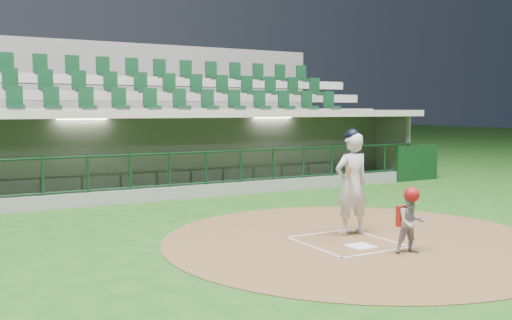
# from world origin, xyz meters

# --- Properties ---
(ground) EXTENTS (120.00, 120.00, 0.00)m
(ground) POSITION_xyz_m (0.00, 0.00, 0.00)
(ground) COLOR #1C4A15
(ground) RESTS_ON ground
(dirt_circle) EXTENTS (7.20, 7.20, 0.01)m
(dirt_circle) POSITION_xyz_m (0.30, -0.20, 0.01)
(dirt_circle) COLOR brown
(dirt_circle) RESTS_ON ground
(home_plate) EXTENTS (0.43, 0.43, 0.02)m
(home_plate) POSITION_xyz_m (0.00, -0.70, 0.02)
(home_plate) COLOR white
(home_plate) RESTS_ON dirt_circle
(batter_box_chalk) EXTENTS (1.55, 1.80, 0.01)m
(batter_box_chalk) POSITION_xyz_m (0.00, -0.30, 0.02)
(batter_box_chalk) COLOR silver
(batter_box_chalk) RESTS_ON ground
(dugout_structure) EXTENTS (16.40, 3.70, 3.00)m
(dugout_structure) POSITION_xyz_m (0.04, 7.82, 0.96)
(dugout_structure) COLOR slate
(dugout_structure) RESTS_ON ground
(seating_deck) EXTENTS (17.00, 6.72, 5.15)m
(seating_deck) POSITION_xyz_m (0.00, 10.91, 1.42)
(seating_deck) COLOR slate
(seating_deck) RESTS_ON ground
(batter) EXTENTS (0.91, 0.90, 2.04)m
(batter) POSITION_xyz_m (0.49, 0.20, 1.02)
(batter) COLOR silver
(batter) RESTS_ON dirt_circle
(catcher) EXTENTS (0.60, 0.54, 1.12)m
(catcher) POSITION_xyz_m (0.46, -1.43, 0.57)
(catcher) COLOR #94949A
(catcher) RESTS_ON dirt_circle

